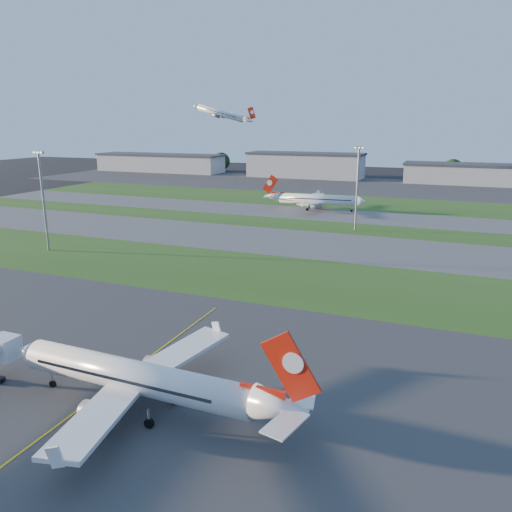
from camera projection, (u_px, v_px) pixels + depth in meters
The scene contains 21 objects.
ground at pixel (79, 380), 65.20m from camera, with size 700.00×700.00×0.00m, color black.
apron_near at pixel (79, 380), 65.20m from camera, with size 300.00×70.00×0.01m, color #333335.
grass_strip_a at pixel (239, 273), 111.80m from camera, with size 300.00×34.00×0.01m, color #2D501A.
taxiway_a at pixel (286, 242), 141.37m from camera, with size 300.00×32.00×0.01m, color #515154.
grass_strip_b at pixel (311, 225), 163.77m from camera, with size 300.00×18.00×0.01m, color #2D501A.
taxiway_b at pixel (327, 215), 183.48m from camera, with size 300.00×26.00×0.01m, color #515154.
grass_strip_c at pixel (346, 202), 213.06m from camera, with size 300.00×40.00×0.01m, color #2D501A.
apron_far at pixel (370, 186), 266.82m from camera, with size 400.00×80.00×0.01m, color #333335.
yellow_line at pixel (110, 387), 63.39m from camera, with size 0.25×60.00×0.02m, color gold.
airliner_parked at pixel (138, 378), 57.31m from camera, with size 36.98×31.39×11.54m.
airliner_taxiing at pixel (317, 200), 191.79m from camera, with size 37.35×31.59×11.65m.
airliner_departing at pixel (221, 113), 271.22m from camera, with size 32.85×27.66×10.30m.
light_mast_west at pixel (43, 194), 127.89m from camera, with size 3.20×0.70×25.80m.
light_mast_centre at pixel (357, 183), 152.74m from camera, with size 3.20×0.70×25.80m.
hangar_far_west at pixel (160, 163), 346.41m from camera, with size 91.80×23.00×12.20m.
hangar_west at pixel (305, 165), 308.02m from camera, with size 71.40×23.00×15.20m.
hangar_east at pixel (481, 174), 272.35m from camera, with size 81.60×23.00×11.20m.
tree_far_west at pixel (124, 159), 372.44m from camera, with size 11.00×11.00×12.00m.
tree_west at pixel (221, 161), 345.11m from camera, with size 12.10×12.10×13.20m.
tree_mid_west at pixel (349, 168), 309.30m from camera, with size 9.90×9.90×10.80m.
tree_mid_east at pixel (453, 169), 290.02m from camera, with size 11.55×11.55×12.60m.
Camera 1 is at (43.59, -45.87, 32.40)m, focal length 35.00 mm.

